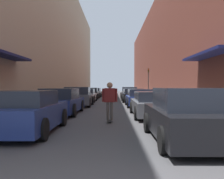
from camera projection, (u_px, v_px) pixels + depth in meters
ground at (110, 101)px, 24.22m from camera, size 123.98×123.98×0.00m
curb_strip_left at (76, 98)px, 29.89m from camera, size 1.80×56.35×0.12m
curb_strip_right at (146, 98)px, 29.82m from camera, size 1.80×56.35×0.12m
building_row_left at (51, 37)px, 29.82m from camera, size 4.90×56.35×14.81m
building_row_right at (170, 50)px, 29.73m from camera, size 4.90×56.35×11.51m
parked_car_left_0 at (26, 112)px, 7.76m from camera, size 1.95×4.10×1.31m
parked_car_left_1 at (61, 102)px, 12.94m from camera, size 1.93×4.62×1.34m
parked_car_left_2 at (78, 97)px, 18.19m from camera, size 2.03×4.08×1.39m
parked_car_left_3 at (86, 95)px, 23.18m from camera, size 1.94×4.55×1.22m
parked_car_left_4 at (90, 93)px, 28.87m from camera, size 1.98×3.99×1.28m
parked_car_left_5 at (94, 93)px, 34.33m from camera, size 1.96×4.80×1.21m
parked_car_right_0 at (189, 116)px, 6.46m from camera, size 1.98×4.12×1.40m
parked_car_right_1 at (153, 104)px, 11.92m from camera, size 2.03×4.66×1.19m
parked_car_right_2 at (140, 98)px, 17.79m from camera, size 1.98×4.47×1.24m
parked_car_right_3 at (133, 95)px, 23.19m from camera, size 2.04×4.69×1.24m
parked_car_right_4 at (129, 93)px, 29.00m from camera, size 2.00×4.29×1.36m
skateboarder at (110, 98)px, 9.99m from camera, size 0.61×0.78×1.60m
traffic_light at (148, 79)px, 30.07m from camera, size 0.16×0.22×3.49m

